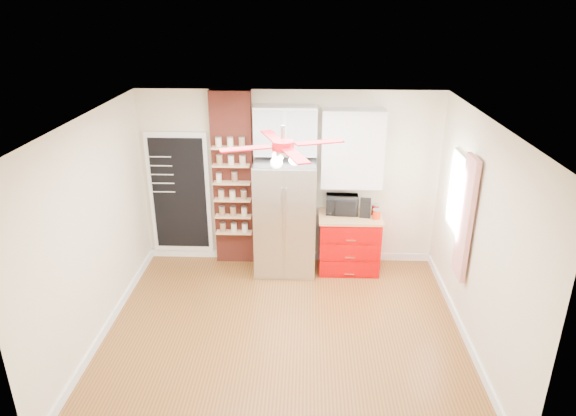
{
  "coord_description": "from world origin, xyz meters",
  "views": [
    {
      "loc": [
        0.26,
        -5.38,
        3.92
      ],
      "look_at": [
        0.02,
        0.9,
        1.33
      ],
      "focal_mm": 32.0,
      "sensor_mm": 36.0,
      "label": 1
    }
  ],
  "objects_px": {
    "canister_left": "(376,214)",
    "pantry_jar_oats": "(219,178)",
    "toaster_oven": "(342,205)",
    "fridge": "(285,217)",
    "red_cabinet": "(349,242)",
    "ceiling_fan": "(283,146)",
    "coffee_maker": "(365,208)"
  },
  "relations": [
    {
      "from": "fridge",
      "to": "red_cabinet",
      "type": "bearing_deg",
      "value": 2.95
    },
    {
      "from": "red_cabinet",
      "to": "canister_left",
      "type": "distance_m",
      "value": 0.64
    },
    {
      "from": "fridge",
      "to": "pantry_jar_oats",
      "type": "xyz_separation_m",
      "value": [
        -0.99,
        0.14,
        0.56
      ]
    },
    {
      "from": "coffee_maker",
      "to": "canister_left",
      "type": "distance_m",
      "value": 0.2
    },
    {
      "from": "ceiling_fan",
      "to": "canister_left",
      "type": "bearing_deg",
      "value": 50.59
    },
    {
      "from": "fridge",
      "to": "pantry_jar_oats",
      "type": "bearing_deg",
      "value": 171.71
    },
    {
      "from": "fridge",
      "to": "pantry_jar_oats",
      "type": "distance_m",
      "value": 1.15
    },
    {
      "from": "fridge",
      "to": "red_cabinet",
      "type": "height_order",
      "value": "fridge"
    },
    {
      "from": "toaster_oven",
      "to": "pantry_jar_oats",
      "type": "bearing_deg",
      "value": -177.43
    },
    {
      "from": "ceiling_fan",
      "to": "toaster_oven",
      "type": "height_order",
      "value": "ceiling_fan"
    },
    {
      "from": "red_cabinet",
      "to": "toaster_oven",
      "type": "xyz_separation_m",
      "value": [
        -0.12,
        0.1,
        0.58
      ]
    },
    {
      "from": "canister_left",
      "to": "pantry_jar_oats",
      "type": "relative_size",
      "value": 1.07
    },
    {
      "from": "fridge",
      "to": "red_cabinet",
      "type": "relative_size",
      "value": 1.86
    },
    {
      "from": "fridge",
      "to": "toaster_oven",
      "type": "relative_size",
      "value": 3.68
    },
    {
      "from": "red_cabinet",
      "to": "fridge",
      "type": "bearing_deg",
      "value": -177.05
    },
    {
      "from": "ceiling_fan",
      "to": "coffee_maker",
      "type": "relative_size",
      "value": 5.45
    },
    {
      "from": "fridge",
      "to": "toaster_oven",
      "type": "distance_m",
      "value": 0.87
    },
    {
      "from": "canister_left",
      "to": "pantry_jar_oats",
      "type": "xyz_separation_m",
      "value": [
        -2.33,
        0.2,
        0.47
      ]
    },
    {
      "from": "toaster_oven",
      "to": "canister_left",
      "type": "bearing_deg",
      "value": -20.46
    },
    {
      "from": "canister_left",
      "to": "pantry_jar_oats",
      "type": "height_order",
      "value": "pantry_jar_oats"
    },
    {
      "from": "red_cabinet",
      "to": "coffee_maker",
      "type": "relative_size",
      "value": 3.66
    },
    {
      "from": "toaster_oven",
      "to": "canister_left",
      "type": "distance_m",
      "value": 0.54
    },
    {
      "from": "fridge",
      "to": "toaster_oven",
      "type": "bearing_deg",
      "value": 9.97
    },
    {
      "from": "ceiling_fan",
      "to": "canister_left",
      "type": "xyz_separation_m",
      "value": [
        1.29,
        1.57,
        -1.46
      ]
    },
    {
      "from": "red_cabinet",
      "to": "coffee_maker",
      "type": "bearing_deg",
      "value": -1.64
    },
    {
      "from": "fridge",
      "to": "red_cabinet",
      "type": "distance_m",
      "value": 1.06
    },
    {
      "from": "red_cabinet",
      "to": "toaster_oven",
      "type": "height_order",
      "value": "toaster_oven"
    },
    {
      "from": "ceiling_fan",
      "to": "toaster_oven",
      "type": "xyz_separation_m",
      "value": [
        0.8,
        1.78,
        -1.39
      ]
    },
    {
      "from": "red_cabinet",
      "to": "ceiling_fan",
      "type": "height_order",
      "value": "ceiling_fan"
    },
    {
      "from": "fridge",
      "to": "ceiling_fan",
      "type": "relative_size",
      "value": 1.25
    },
    {
      "from": "fridge",
      "to": "coffee_maker",
      "type": "bearing_deg",
      "value": 2.12
    },
    {
      "from": "canister_left",
      "to": "fridge",
      "type": "bearing_deg",
      "value": 177.44
    }
  ]
}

